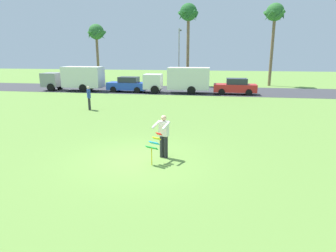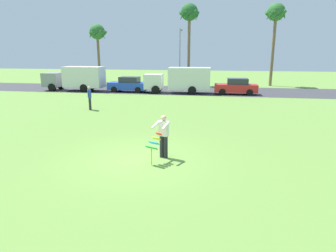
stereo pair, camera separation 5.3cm
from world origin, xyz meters
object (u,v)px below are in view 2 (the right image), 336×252
Objects in this scene: parked_car_blue at (129,85)px; kite_held at (154,144)px; palm_tree_left_near at (97,34)px; person_walker_near at (90,97)px; person_kite_flyer at (163,135)px; parked_car_red at (236,87)px; streetlight_pole at (180,53)px; parked_truck_grey_van at (77,78)px; parked_truck_white_box at (181,79)px; palm_tree_right_near at (189,16)px; palm_tree_centre_far at (276,16)px.

kite_held is at bearing -70.14° from parked_car_blue.
palm_tree_left_near is 22.63m from person_walker_near.
parked_car_red is (3.74, 19.21, -0.18)m from person_kite_flyer.
person_kite_flyer is 0.78m from kite_held.
person_walker_near is at bearing -103.17° from streetlight_pole.
palm_tree_left_near reaches higher than person_walker_near.
streetlight_pole is (-6.72, 7.68, 3.22)m from parked_car_red.
parked_truck_grey_van is 11.47m from parked_truck_white_box.
palm_tree_right_near is at bearing 90.77° from parked_truck_white_box.
parked_truck_white_box is 11.58m from person_walker_near.
parked_truck_grey_van is 0.67× the size of palm_tree_right_near.
kite_held is 0.17× the size of streetlight_pole.
parked_car_red is 0.60× the size of streetlight_pole.
palm_tree_centre_far reaches higher than person_walker_near.
palm_tree_right_near reaches higher than parked_car_blue.
streetlight_pole is (-11.41, -1.22, -4.34)m from palm_tree_centre_far.
kite_held is 20.32m from parked_car_red.
person_kite_flyer is 11.48m from person_walker_near.
streetlight_pole reaches higher than kite_held.
parked_truck_white_box is at bearing -0.00° from parked_car_blue.
kite_held is at bearing -101.25° from parked_car_red.
person_walker_near is at bearing -88.58° from parked_car_blue.
person_kite_flyer is 20.59m from parked_car_blue.
kite_held is at bearing -54.36° from person_walker_near.
parked_truck_grey_van reaches higher than parked_car_blue.
palm_tree_centre_far is at bearing 62.19° from parked_car_red.
parked_car_blue is (-7.42, 19.21, -0.18)m from person_kite_flyer.
person_walker_near is (7.78, -20.49, -5.65)m from palm_tree_left_near.
person_kite_flyer is 0.18× the size of palm_tree_centre_far.
kite_held is 0.12× the size of palm_tree_right_near.
person_walker_near is (-7.17, 8.96, -0.02)m from person_kite_flyer.
person_kite_flyer is at bearing -101.03° from parked_car_red.
kite_held is 27.94m from streetlight_pole.
parked_truck_white_box reaches higher than person_walker_near.
parked_truck_white_box is 0.85× the size of palm_tree_left_near.
parked_car_blue and parked_car_red have the same top height.
palm_tree_centre_far is at bearing -3.29° from palm_tree_left_near.
person_walker_near reaches higher than parked_car_blue.
palm_tree_right_near reaches higher than streetlight_pole.
parked_truck_grey_van and parked_truck_white_box have the same top height.
palm_tree_left_near is (-14.72, 30.17, 5.80)m from kite_held.
parked_car_blue is 0.43× the size of palm_tree_right_near.
parked_truck_white_box is (-1.56, 19.93, 0.63)m from kite_held.
kite_held is at bearing -84.31° from streetlight_pole.
streetlight_pole is 18.66m from person_walker_near.
palm_tree_right_near reaches higher than person_kite_flyer.
parked_car_red is 0.53× the size of palm_tree_left_near.
parked_car_blue is at bearing -150.70° from palm_tree_centre_far.
kite_held is 0.12× the size of palm_tree_centre_far.
parked_truck_grey_van is at bearing 120.73° from person_walker_near.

